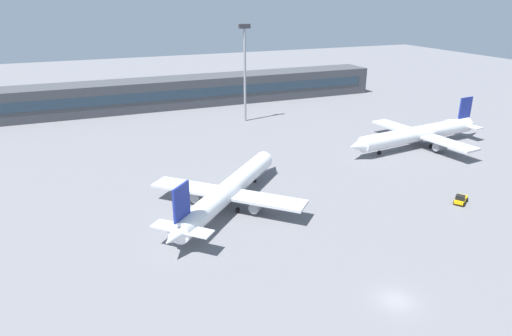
{
  "coord_description": "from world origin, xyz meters",
  "views": [
    {
      "loc": [
        -32.79,
        -35.3,
        33.91
      ],
      "look_at": [
        -1.22,
        40.0,
        3.0
      ],
      "focal_mm": 32.21,
      "sensor_mm": 36.0,
      "label": 1
    }
  ],
  "objects": [
    {
      "name": "ground_plane",
      "position": [
        0.0,
        40.0,
        0.0
      ],
      "size": [
        400.0,
        400.0,
        0.0
      ],
      "primitive_type": "plane",
      "color": "slate"
    },
    {
      "name": "terminal_building",
      "position": [
        0.0,
        109.77,
        4.5
      ],
      "size": [
        138.39,
        12.13,
        9.0
      ],
      "color": "#3F4247",
      "rests_on": "ground_plane"
    },
    {
      "name": "airplane_near",
      "position": [
        -9.3,
        32.32,
        2.96
      ],
      "size": [
        30.09,
        30.05,
        9.72
      ],
      "color": "white",
      "rests_on": "ground_plane"
    },
    {
      "name": "airplane_mid",
      "position": [
        42.58,
        45.83,
        3.12
      ],
      "size": [
        41.34,
        28.99,
        10.22
      ],
      "color": "white",
      "rests_on": "ground_plane"
    },
    {
      "name": "baggage_tug_yellow",
      "position": [
        27.83,
        17.63,
        0.8
      ],
      "size": [
        3.85,
        3.18,
        1.75
      ],
      "color": "#F2B20C",
      "rests_on": "ground_plane"
    },
    {
      "name": "floodlight_tower_west",
      "position": [
        13.87,
        83.98,
        15.34
      ],
      "size": [
        3.2,
        0.8,
        26.61
      ],
      "color": "gray",
      "rests_on": "ground_plane"
    }
  ]
}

